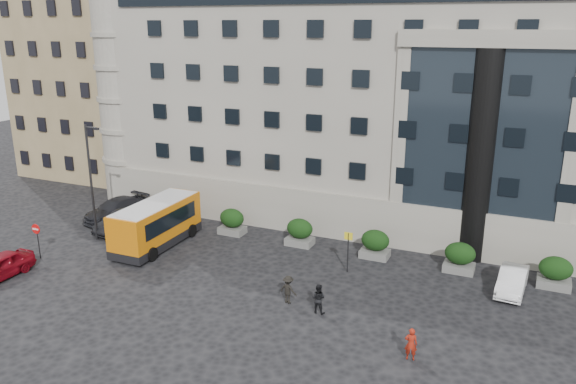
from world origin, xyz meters
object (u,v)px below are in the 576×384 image
object	(u,v)px
hedge_b	(300,232)
minibus	(156,222)
bus_stop_sign	(348,245)
pedestrian_a	(411,344)
parked_car_b	(122,221)
hedge_a	(232,221)
pedestrian_b	(318,298)
parked_car_d	(140,181)
pedestrian_c	(288,290)
red_truck	(211,169)
hedge_e	(555,272)
hedge_c	(375,244)
hedge_d	(460,257)
parked_car_c	(116,209)
street_lamp	(91,179)
no_entry_sign	(37,234)
white_taxi	(512,280)

from	to	relation	value
hedge_b	minibus	distance (m)	9.57
bus_stop_sign	pedestrian_a	world-z (taller)	bus_stop_sign
hedge_b	parked_car_b	size ratio (longest dim) A/B	0.42
hedge_a	pedestrian_b	distance (m)	12.64
parked_car_d	pedestrian_c	world-z (taller)	pedestrian_c
bus_stop_sign	minibus	bearing A→B (deg)	-174.72
red_truck	pedestrian_a	world-z (taller)	red_truck
hedge_e	pedestrian_c	xyz separation A→B (m)	(-12.96, -7.81, -0.15)
hedge_c	minibus	bearing A→B (deg)	-163.91
hedge_d	parked_car_c	world-z (taller)	hedge_d
red_truck	parked_car_c	bearing A→B (deg)	-98.68
street_lamp	bus_stop_sign	bearing A→B (deg)	6.54
hedge_d	parked_car_c	distance (m)	25.25
minibus	parked_car_d	bearing A→B (deg)	131.95
minibus	parked_car_d	size ratio (longest dim) A/B	1.32
hedge_d	red_truck	xyz separation A→B (m)	(-23.76, 10.57, 0.44)
street_lamp	hedge_c	bearing A→B (deg)	14.67
bus_stop_sign	hedge_e	bearing A→B (deg)	13.92
hedge_c	minibus	distance (m)	14.45
street_lamp	red_truck	world-z (taller)	street_lamp
parked_car_b	pedestrian_b	size ratio (longest dim) A/B	2.73
hedge_b	red_truck	distance (m)	17.04
hedge_a	bus_stop_sign	distance (m)	9.94
red_truck	parked_car_b	size ratio (longest dim) A/B	1.16
parked_car_d	hedge_c	bearing A→B (deg)	-9.46
hedge_e	red_truck	size ratio (longest dim) A/B	0.37
hedge_e	pedestrian_b	xyz separation A→B (m)	(-11.13, -8.14, -0.13)
pedestrian_b	pedestrian_c	distance (m)	1.86
no_entry_sign	pedestrian_b	xyz separation A→B (m)	(18.67, 0.70, -0.86)
street_lamp	pedestrian_c	xyz separation A→B (m)	(15.78, -3.01, -3.59)
minibus	parked_car_b	size ratio (longest dim) A/B	1.66
hedge_d	hedge_c	bearing A→B (deg)	180.00
hedge_d	street_lamp	xyz separation A→B (m)	(-23.54, -4.80, 3.44)
parked_car_b	parked_car_d	bearing A→B (deg)	128.16
pedestrian_a	parked_car_d	bearing A→B (deg)	-42.49
hedge_b	pedestrian_a	xyz separation A→B (m)	(9.73, -10.41, -0.16)
hedge_a	pedestrian_b	size ratio (longest dim) A/B	1.16
hedge_e	bus_stop_sign	world-z (taller)	bus_stop_sign
parked_car_d	white_taxi	xyz separation A→B (m)	(31.65, -7.78, -0.10)
hedge_c	hedge_e	size ratio (longest dim) A/B	1.00
hedge_c	parked_car_b	bearing A→B (deg)	-171.32
hedge_d	pedestrian_b	world-z (taller)	hedge_d
hedge_a	parked_car_c	distance (m)	9.68
minibus	parked_car_b	world-z (taller)	minibus
hedge_b	hedge_c	xyz separation A→B (m)	(5.20, 0.00, 0.00)
bus_stop_sign	hedge_a	bearing A→B (deg)	163.58
hedge_e	white_taxi	size ratio (longest dim) A/B	0.46
parked_car_b	pedestrian_a	xyz separation A→B (m)	(22.43, -7.68, 0.05)
street_lamp	pedestrian_b	xyz separation A→B (m)	(17.61, -3.34, -3.57)
hedge_c	parked_car_d	distance (m)	24.23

